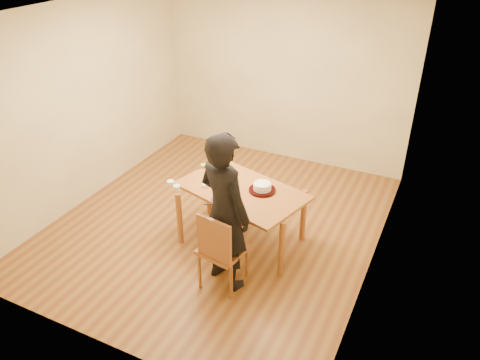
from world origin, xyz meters
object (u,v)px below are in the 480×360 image
at_px(dining_chair, 223,249).
at_px(cake_plate, 262,190).
at_px(person, 224,212).
at_px(dining_table, 242,191).
at_px(cake, 262,187).

distance_m(dining_chair, cake_plate, 0.90).
distance_m(cake_plate, person, 0.82).
relative_size(dining_table, cake, 6.96).
height_order(dining_chair, cake, cake).
distance_m(dining_table, cake, 0.25).
bearing_deg(dining_table, cake, 32.47).
bearing_deg(cake_plate, person, -95.88).
bearing_deg(dining_table, cake_plate, 32.47).
xyz_separation_m(cake, person, (-0.08, -0.80, 0.09)).
relative_size(cake_plate, person, 0.18).
bearing_deg(cake, dining_table, -163.32).
height_order(dining_chair, cake_plate, cake_plate).
height_order(dining_table, cake, cake).
bearing_deg(cake, cake_plate, 0.00).
distance_m(dining_table, person, 0.76).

